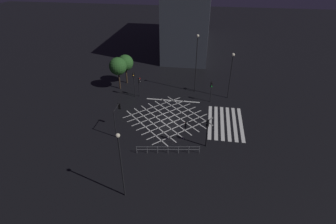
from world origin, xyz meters
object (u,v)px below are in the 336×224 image
at_px(traffic_light_ne_cross, 139,83).
at_px(street_lamp_west, 120,158).
at_px(street_tree_near, 125,63).
at_px(street_lamp_far, 232,67).
at_px(traffic_light_sw_cross, 195,128).
at_px(traffic_light_ne_main, 134,80).
at_px(traffic_light_sw_main, 207,127).
at_px(street_tree_far, 118,66).
at_px(traffic_light_se_main, 211,88).
at_px(street_lamp_east, 197,56).
at_px(traffic_light_nw_main, 117,113).

xyz_separation_m(traffic_light_ne_cross, street_lamp_west, (-21.59, -3.81, 2.49)).
bearing_deg(street_lamp_west, street_tree_near, 15.98).
height_order(street_lamp_far, street_tree_near, street_lamp_far).
xyz_separation_m(traffic_light_sw_cross, street_lamp_west, (-9.38, 6.43, 2.34)).
relative_size(traffic_light_ne_main, street_lamp_west, 0.59).
xyz_separation_m(traffic_light_sw_main, street_tree_far, (14.54, 16.17, 1.48)).
relative_size(traffic_light_ne_cross, street_lamp_far, 0.45).
relative_size(traffic_light_se_main, street_tree_far, 0.64).
distance_m(traffic_light_ne_main, street_lamp_east, 11.30).
bearing_deg(street_lamp_far, traffic_light_sw_main, 166.40).
xyz_separation_m(street_tree_near, street_tree_far, (-2.59, 0.55, 0.28)).
height_order(traffic_light_sw_main, traffic_light_ne_main, traffic_light_ne_main).
relative_size(traffic_light_ne_cross, street_lamp_east, 0.35).
height_order(traffic_light_sw_main, street_lamp_far, street_lamp_far).
distance_m(traffic_light_se_main, traffic_light_ne_main, 12.97).
xyz_separation_m(traffic_light_nw_main, traffic_light_ne_main, (10.43, 0.54, 0.20)).
height_order(traffic_light_sw_cross, street_lamp_far, street_lamp_far).
relative_size(street_lamp_east, street_lamp_far, 1.29).
distance_m(traffic_light_sw_cross, traffic_light_sw_main, 1.56).
xyz_separation_m(street_lamp_west, street_tree_near, (26.68, 7.64, -1.00)).
xyz_separation_m(traffic_light_ne_main, street_tree_far, (2.84, 3.59, 1.06)).
xyz_separation_m(traffic_light_ne_cross, street_lamp_far, (1.77, -15.13, 3.17)).
relative_size(traffic_light_nw_main, street_tree_near, 0.75).
bearing_deg(street_lamp_far, street_lamp_west, 154.13).
xyz_separation_m(traffic_light_sw_cross, traffic_light_sw_main, (0.17, -1.55, 0.13)).
bearing_deg(street_lamp_west, traffic_light_nw_main, 20.56).
xyz_separation_m(traffic_light_ne_cross, street_tree_near, (5.09, 3.83, 1.48)).
relative_size(traffic_light_se_main, traffic_light_nw_main, 0.91).
distance_m(traffic_light_sw_cross, traffic_light_ne_cross, 15.94).
height_order(traffic_light_se_main, traffic_light_nw_main, traffic_light_nw_main).
relative_size(traffic_light_ne_main, street_tree_far, 0.78).
bearing_deg(street_lamp_west, traffic_light_sw_cross, -34.46).
bearing_deg(traffic_light_sw_cross, traffic_light_nw_main, -7.82).
relative_size(traffic_light_ne_cross, traffic_light_se_main, 0.95).
bearing_deg(traffic_light_nw_main, street_lamp_east, -34.10).
bearing_deg(street_tree_near, traffic_light_ne_main, -150.77).
distance_m(traffic_light_sw_main, street_lamp_west, 12.63).
relative_size(street_lamp_east, street_tree_far, 1.73).
distance_m(traffic_light_sw_main, street_lamp_east, 16.07).
bearing_deg(traffic_light_ne_cross, traffic_light_se_main, -1.04).
bearing_deg(street_lamp_east, traffic_light_ne_main, 110.12).
height_order(traffic_light_se_main, street_tree_far, street_tree_far).
xyz_separation_m(traffic_light_se_main, street_tree_far, (2.72, 16.55, 1.62)).
height_order(traffic_light_ne_cross, traffic_light_ne_main, traffic_light_ne_main).
bearing_deg(street_tree_far, street_lamp_far, -92.16).
relative_size(traffic_light_sw_cross, traffic_light_sw_main, 0.92).
relative_size(traffic_light_ne_main, street_lamp_east, 0.45).
xyz_separation_m(traffic_light_ne_cross, traffic_light_sw_main, (-12.04, -11.79, 0.28)).
bearing_deg(street_tree_far, traffic_light_ne_main, -128.37).
distance_m(traffic_light_ne_cross, street_tree_far, 5.34).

